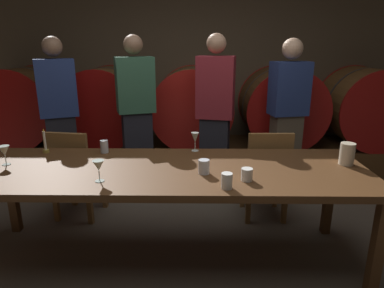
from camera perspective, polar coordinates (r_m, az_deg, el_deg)
The scene contains 24 objects.
ground_plane at distance 2.71m, azimuth -0.18°, elevation -20.46°, with size 7.30×7.30×0.00m, color brown.
back_wall at distance 4.87m, azimuth 0.30°, elevation 12.17°, with size 5.61×0.24×2.52m, color brown.
barrel_shelf at distance 4.54m, azimuth 0.23°, elevation -2.06°, with size 5.05×0.90×0.37m, color brown.
wine_barrel_far_left at distance 4.90m, azimuth -26.22°, elevation 5.74°, with size 0.99×0.87×0.99m.
wine_barrel_left at distance 4.52m, azimuth -14.27°, elevation 6.17°, with size 0.99×0.87×0.99m.
wine_barrel_center at distance 4.37m, azimuth 0.04°, elevation 6.33°, with size 0.99×0.87×0.99m.
wine_barrel_right at distance 4.50m, azimuth 14.72°, elevation 6.09°, with size 0.99×0.87×0.99m.
wine_barrel_far_right at distance 4.88m, azimuth 27.13°, elevation 5.58°, with size 0.99×0.87×0.99m.
dining_table at distance 2.50m, azimuth -4.65°, elevation -5.30°, with size 2.95×0.94×0.77m.
chair_left at distance 3.38m, azimuth -19.17°, elevation -4.21°, with size 0.45×0.45×0.88m.
chair_right at distance 3.25m, azimuth 12.37°, elevation -4.46°, with size 0.41×0.41×0.88m.
guest_far_left at distance 3.88m, azimuth -21.31°, elevation 4.13°, with size 0.44×0.37×1.71m.
guest_center_left at distance 3.63m, azimuth -9.31°, elevation 4.39°, with size 0.44×0.35×1.72m.
guest_center_right at distance 3.60m, azimuth 3.90°, elevation 4.60°, with size 0.42×0.31×1.73m.
guest_far_right at distance 3.79m, azimuth 15.69°, elevation 4.29°, with size 0.42×0.31×1.69m.
candle_center at distance 3.04m, azimuth -23.45°, elevation -0.31°, with size 0.05×0.05×0.20m.
pitcher at distance 2.76m, azimuth 24.65°, elevation -1.51°, with size 0.11×0.11×0.16m.
wine_glass_center at distance 2.85m, azimuth -29.05°, elevation -1.08°, with size 0.08×0.08×0.15m.
wine_glass_right at distance 2.28m, azimuth -15.47°, elevation -3.61°, with size 0.08×0.08×0.14m.
wine_glass_far_right at distance 2.82m, azimuth 0.51°, elevation 1.00°, with size 0.06×0.06×0.16m.
cup_far_left at distance 2.88m, azimuth -14.55°, elevation -0.41°, with size 0.06×0.06×0.11m, color silver.
cup_center_left at distance 2.35m, azimuth 2.02°, elevation -3.84°, with size 0.08×0.08×0.10m, color silver.
cup_center_right at distance 2.12m, azimuth 5.88°, elevation -6.18°, with size 0.07×0.07×0.10m, color white.
cup_far_right at distance 2.26m, azimuth 9.22°, elevation -5.09°, with size 0.08×0.08×0.08m, color white.
Camera 1 is at (0.03, -2.16, 1.63)m, focal length 31.68 mm.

